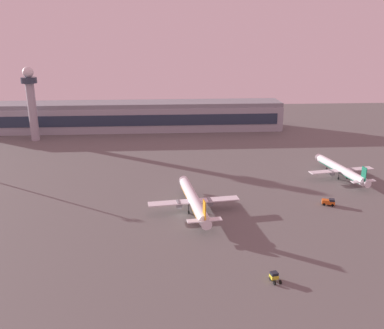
# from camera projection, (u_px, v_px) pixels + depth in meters

# --- Properties ---
(ground_plane) EXTENTS (416.00, 416.00, 0.00)m
(ground_plane) POSITION_uv_depth(u_px,v_px,m) (181.00, 215.00, 133.17)
(ground_plane) COLOR #605E5B
(terminal_building) EXTENTS (177.47, 22.40, 16.40)m
(terminal_building) POSITION_uv_depth(u_px,v_px,m) (130.00, 116.00, 246.28)
(terminal_building) COLOR #9EA3AD
(terminal_building) RESTS_ON ground
(control_tower) EXTENTS (8.00, 8.00, 38.66)m
(control_tower) POSITION_uv_depth(u_px,v_px,m) (31.00, 99.00, 217.89)
(control_tower) COLOR #A8A8B2
(control_tower) RESTS_ON ground
(airplane_near_gate) EXTENTS (29.86, 38.25, 9.81)m
(airplane_near_gate) POSITION_uv_depth(u_px,v_px,m) (194.00, 200.00, 135.03)
(airplane_near_gate) COLOR white
(airplane_near_gate) RESTS_ON ground
(airplane_taxiway_distant) EXTENTS (27.39, 35.03, 9.01)m
(airplane_taxiway_distant) POSITION_uv_depth(u_px,v_px,m) (341.00, 170.00, 165.81)
(airplane_taxiway_distant) COLOR white
(airplane_taxiway_distant) RESTS_ON ground
(cargo_loader) EXTENTS (4.53, 3.07, 2.25)m
(cargo_loader) POSITION_uv_depth(u_px,v_px,m) (329.00, 202.00, 140.36)
(cargo_loader) COLOR #D85919
(cargo_loader) RESTS_ON ground
(pushback_tug) EXTENTS (2.43, 3.39, 2.05)m
(pushback_tug) POSITION_uv_depth(u_px,v_px,m) (274.00, 276.00, 97.87)
(pushback_tug) COLOR yellow
(pushback_tug) RESTS_ON ground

